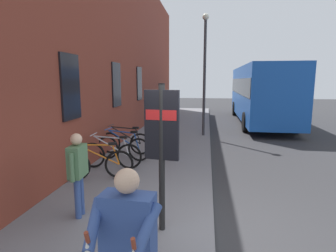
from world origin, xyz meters
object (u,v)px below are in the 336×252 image
(bicycle_leaning_wall, at_px, (123,148))
(pedestrian_near_bus, at_px, (172,129))
(bicycle_beside_lamp, at_px, (111,155))
(street_lamp, at_px, (205,65))
(city_bus, at_px, (260,91))
(bicycle_end_of_row, at_px, (125,142))
(pedestrian_crossing_street, at_px, (78,167))
(bicycle_nearest_sign, at_px, (98,164))
(transit_info_sign, at_px, (162,135))
(tourist_with_hotdogs, at_px, (127,238))

(bicycle_leaning_wall, bearing_deg, pedestrian_near_bus, -72.11)
(bicycle_beside_lamp, xyz_separation_m, street_lamp, (5.13, -2.49, 2.70))
(city_bus, bearing_deg, bicycle_leaning_wall, 148.65)
(bicycle_end_of_row, xyz_separation_m, pedestrian_crossing_street, (-4.30, -0.43, 0.55))
(bicycle_nearest_sign, bearing_deg, city_bus, -27.59)
(bicycle_end_of_row, bearing_deg, city_bus, -34.03)
(transit_info_sign, distance_m, city_bus, 13.74)
(city_bus, bearing_deg, street_lamp, 146.98)
(bicycle_nearest_sign, xyz_separation_m, tourist_with_hotdogs, (-4.08, -1.95, 0.65))
(bicycle_nearest_sign, xyz_separation_m, pedestrian_near_bus, (2.23, -1.55, 0.54))
(transit_info_sign, bearing_deg, pedestrian_near_bus, 5.15)
(bicycle_leaning_wall, distance_m, street_lamp, 5.59)
(transit_info_sign, xyz_separation_m, city_bus, (13.19, -3.86, 0.20))
(pedestrian_near_bus, bearing_deg, street_lamp, -14.02)
(bicycle_nearest_sign, relative_size, street_lamp, 0.32)
(pedestrian_crossing_street, xyz_separation_m, street_lamp, (7.87, -2.11, 2.15))
(bicycle_nearest_sign, bearing_deg, street_lamp, -22.55)
(pedestrian_near_bus, bearing_deg, transit_info_sign, -174.85)
(bicycle_nearest_sign, height_order, bicycle_end_of_row, same)
(bicycle_end_of_row, bearing_deg, transit_info_sign, -156.48)
(bicycle_nearest_sign, relative_size, transit_info_sign, 0.70)
(bicycle_beside_lamp, height_order, bicycle_leaning_wall, same)
(bicycle_nearest_sign, height_order, tourist_with_hotdogs, tourist_with_hotdogs)
(transit_info_sign, height_order, pedestrian_near_bus, transit_info_sign)
(bicycle_leaning_wall, bearing_deg, city_bus, -31.35)
(bicycle_nearest_sign, relative_size, tourist_with_hotdogs, 1.00)
(bicycle_end_of_row, relative_size, pedestrian_crossing_street, 1.16)
(bicycle_nearest_sign, distance_m, bicycle_beside_lamp, 0.90)
(bicycle_nearest_sign, bearing_deg, pedestrian_near_bus, -34.91)
(bicycle_nearest_sign, xyz_separation_m, bicycle_beside_lamp, (0.90, -0.02, 0.00))
(bicycle_beside_lamp, height_order, transit_info_sign, transit_info_sign)
(bicycle_end_of_row, bearing_deg, bicycle_nearest_sign, -179.17)
(bicycle_end_of_row, height_order, city_bus, city_bus)
(bicycle_nearest_sign, distance_m, bicycle_leaning_wall, 1.76)
(bicycle_beside_lamp, relative_size, bicycle_leaning_wall, 1.00)
(bicycle_nearest_sign, distance_m, bicycle_end_of_row, 2.46)
(bicycle_nearest_sign, relative_size, pedestrian_near_bus, 1.12)
(pedestrian_near_bus, bearing_deg, bicycle_nearest_sign, 145.09)
(bicycle_end_of_row, distance_m, street_lamp, 5.14)
(city_bus, bearing_deg, bicycle_end_of_row, 145.97)
(pedestrian_crossing_street, bearing_deg, tourist_with_hotdogs, -145.08)
(bicycle_leaning_wall, relative_size, pedestrian_crossing_street, 1.15)
(bicycle_beside_lamp, bearing_deg, tourist_with_hotdogs, -158.78)
(pedestrian_crossing_street, distance_m, tourist_with_hotdogs, 2.73)
(bicycle_leaning_wall, relative_size, tourist_with_hotdogs, 1.04)
(bicycle_end_of_row, relative_size, city_bus, 0.17)
(city_bus, distance_m, pedestrian_crossing_street, 14.06)
(bicycle_leaning_wall, relative_size, bicycle_end_of_row, 1.00)
(pedestrian_near_bus, height_order, street_lamp, street_lamp)
(bicycle_end_of_row, distance_m, pedestrian_crossing_street, 4.36)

